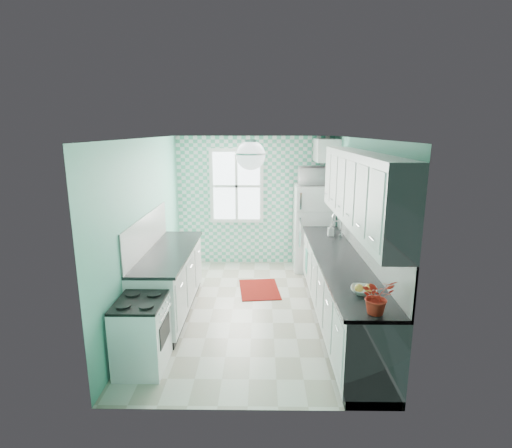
{
  "coord_description": "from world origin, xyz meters",
  "views": [
    {
      "loc": [
        0.12,
        -5.5,
        2.61
      ],
      "look_at": [
        0.05,
        0.25,
        1.25
      ],
      "focal_mm": 28.0,
      "sensor_mm": 36.0,
      "label": 1
    }
  ],
  "objects_px": {
    "fridge": "(313,228)",
    "stove": "(142,333)",
    "fruit_bowl": "(364,291)",
    "microwave": "(315,176)",
    "sink": "(328,238)",
    "potted_plant": "(377,296)",
    "ceiling_light": "(251,155)"
  },
  "relations": [
    {
      "from": "fridge",
      "to": "fruit_bowl",
      "type": "xyz_separation_m",
      "value": [
        0.09,
        -3.4,
        0.16
      ]
    },
    {
      "from": "potted_plant",
      "to": "microwave",
      "type": "height_order",
      "value": "microwave"
    },
    {
      "from": "fruit_bowl",
      "to": "microwave",
      "type": "height_order",
      "value": "microwave"
    },
    {
      "from": "stove",
      "to": "fruit_bowl",
      "type": "bearing_deg",
      "value": -0.56
    },
    {
      "from": "sink",
      "to": "potted_plant",
      "type": "height_order",
      "value": "sink"
    },
    {
      "from": "stove",
      "to": "sink",
      "type": "relative_size",
      "value": 1.42
    },
    {
      "from": "potted_plant",
      "to": "microwave",
      "type": "relative_size",
      "value": 0.59
    },
    {
      "from": "fruit_bowl",
      "to": "potted_plant",
      "type": "bearing_deg",
      "value": -90.0
    },
    {
      "from": "stove",
      "to": "sink",
      "type": "height_order",
      "value": "sink"
    },
    {
      "from": "stove",
      "to": "sink",
      "type": "distance_m",
      "value": 3.27
    },
    {
      "from": "ceiling_light",
      "to": "fruit_bowl",
      "type": "xyz_separation_m",
      "value": [
        1.2,
        -0.79,
        -1.35
      ]
    },
    {
      "from": "stove",
      "to": "microwave",
      "type": "height_order",
      "value": "microwave"
    },
    {
      "from": "fridge",
      "to": "fruit_bowl",
      "type": "relative_size",
      "value": 6.03
    },
    {
      "from": "fridge",
      "to": "potted_plant",
      "type": "xyz_separation_m",
      "value": [
        0.09,
        -3.86,
        0.3
      ]
    },
    {
      "from": "potted_plant",
      "to": "fridge",
      "type": "bearing_deg",
      "value": 91.34
    },
    {
      "from": "stove",
      "to": "sink",
      "type": "bearing_deg",
      "value": 43.69
    },
    {
      "from": "ceiling_light",
      "to": "fruit_bowl",
      "type": "bearing_deg",
      "value": -33.41
    },
    {
      "from": "fridge",
      "to": "fruit_bowl",
      "type": "bearing_deg",
      "value": -90.21
    },
    {
      "from": "stove",
      "to": "microwave",
      "type": "bearing_deg",
      "value": 56.9
    },
    {
      "from": "stove",
      "to": "ceiling_light",
      "type": "bearing_deg",
      "value": 31.79
    },
    {
      "from": "sink",
      "to": "microwave",
      "type": "relative_size",
      "value": 0.95
    },
    {
      "from": "fridge",
      "to": "sink",
      "type": "distance_m",
      "value": 1.16
    },
    {
      "from": "potted_plant",
      "to": "microwave",
      "type": "bearing_deg",
      "value": 91.34
    },
    {
      "from": "fridge",
      "to": "potted_plant",
      "type": "height_order",
      "value": "fridge"
    },
    {
      "from": "ceiling_light",
      "to": "potted_plant",
      "type": "bearing_deg",
      "value": -46.17
    },
    {
      "from": "microwave",
      "to": "stove",
      "type": "bearing_deg",
      "value": 52.25
    },
    {
      "from": "ceiling_light",
      "to": "sink",
      "type": "xyz_separation_m",
      "value": [
        1.2,
        1.46,
        -1.39
      ]
    },
    {
      "from": "stove",
      "to": "potted_plant",
      "type": "bearing_deg",
      "value": -11.27
    },
    {
      "from": "fridge",
      "to": "stove",
      "type": "height_order",
      "value": "fridge"
    },
    {
      "from": "potted_plant",
      "to": "microwave",
      "type": "distance_m",
      "value": 3.92
    },
    {
      "from": "sink",
      "to": "fruit_bowl",
      "type": "xyz_separation_m",
      "value": [
        -0.0,
        -2.25,
        0.04
      ]
    },
    {
      "from": "potted_plant",
      "to": "ceiling_light",
      "type": "bearing_deg",
      "value": 133.83
    }
  ]
}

